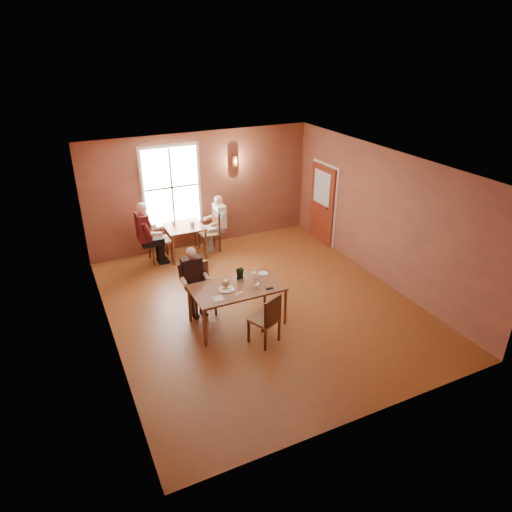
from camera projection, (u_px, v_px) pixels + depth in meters
name	position (u px, v px, depth m)	size (l,w,h in m)	color
ground	(260.00, 304.00, 9.64)	(6.00, 7.00, 0.01)	brown
wall_back	(202.00, 190.00, 11.82)	(6.00, 0.04, 3.00)	brown
wall_front	(373.00, 335.00, 6.13)	(6.00, 0.04, 3.00)	brown
wall_left	(103.00, 270.00, 7.83)	(0.04, 7.00, 3.00)	brown
wall_right	(382.00, 216.00, 10.13)	(0.04, 7.00, 3.00)	brown
ceiling	(261.00, 164.00, 8.32)	(6.00, 7.00, 0.04)	white
window	(172.00, 187.00, 11.39)	(1.36, 0.10, 1.96)	white
door	(322.00, 204.00, 12.17)	(0.12, 1.04, 2.10)	maroon
wall_sconce	(235.00, 161.00, 11.78)	(0.16, 0.16, 0.28)	brown
main_table	(237.00, 305.00, 8.86)	(1.73, 0.97, 0.81)	brown
chair_diner_main	(201.00, 290.00, 9.14)	(0.46, 0.46, 1.05)	#492517
diner_main	(202.00, 285.00, 9.06)	(0.53, 0.53, 1.32)	black
chair_empty	(264.00, 318.00, 8.27)	(0.44, 0.44, 1.00)	brown
plate_food	(226.00, 289.00, 8.57)	(0.29, 0.29, 0.04)	white
sandwich	(226.00, 284.00, 8.66)	(0.09, 0.09, 0.11)	tan
goblet_a	(254.00, 274.00, 8.90)	(0.09, 0.09, 0.21)	white
goblet_c	(257.00, 283.00, 8.58)	(0.08, 0.08, 0.21)	silver
menu_stand	(240.00, 274.00, 8.92)	(0.13, 0.07, 0.22)	black
knife	(238.00, 294.00, 8.45)	(0.20, 0.02, 0.00)	silver
napkin	(218.00, 299.00, 8.29)	(0.20, 0.20, 0.01)	silver
side_plate	(263.00, 273.00, 9.15)	(0.20, 0.20, 0.02)	white
sunglasses	(270.00, 288.00, 8.61)	(0.14, 0.04, 0.02)	black
second_table	(185.00, 241.00, 11.61)	(0.92, 0.92, 0.82)	brown
chair_diner_white	(209.00, 232.00, 11.81)	(0.47, 0.47, 1.06)	brown
diner_white	(210.00, 226.00, 11.75)	(0.56, 0.56, 1.39)	white
chair_diner_maroon	(159.00, 239.00, 11.29)	(0.50, 0.50, 1.13)	#532A13
diner_maroon	(157.00, 232.00, 11.19)	(0.62, 0.62, 1.56)	#500F19
cup_a	(192.00, 224.00, 11.38)	(0.13, 0.13, 0.11)	white
cup_b	(174.00, 223.00, 11.45)	(0.11, 0.11, 0.11)	silver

